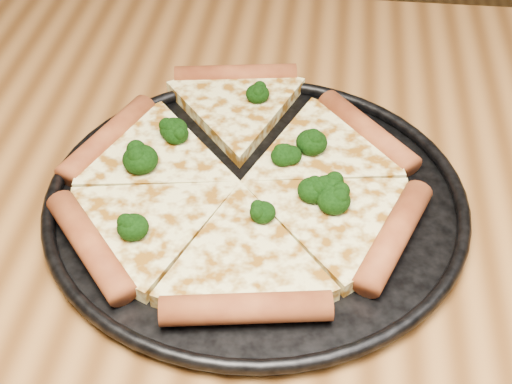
# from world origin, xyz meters

# --- Properties ---
(dining_table) EXTENTS (1.20, 0.90, 0.75)m
(dining_table) POSITION_xyz_m (0.00, 0.00, 0.66)
(dining_table) COLOR #905C2C
(dining_table) RESTS_ON ground
(pizza_pan) EXTENTS (0.35, 0.35, 0.02)m
(pizza_pan) POSITION_xyz_m (-0.08, 0.07, 0.76)
(pizza_pan) COLOR black
(pizza_pan) RESTS_ON dining_table
(pizza) EXTENTS (0.32, 0.34, 0.02)m
(pizza) POSITION_xyz_m (-0.09, 0.08, 0.77)
(pizza) COLOR #F7EB97
(pizza) RESTS_ON pizza_pan
(broccoli_florets) EXTENTS (0.19, 0.22, 0.02)m
(broccoli_florets) POSITION_xyz_m (-0.09, 0.09, 0.78)
(broccoli_florets) COLOR black
(broccoli_florets) RESTS_ON pizza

